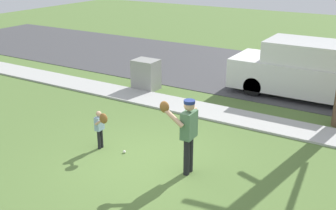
{
  "coord_description": "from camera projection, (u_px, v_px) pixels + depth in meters",
  "views": [
    {
      "loc": [
        4.84,
        -7.06,
        4.62
      ],
      "look_at": [
        -0.17,
        1.21,
        1.0
      ],
      "focal_mm": 43.73,
      "sensor_mm": 36.0,
      "label": 1
    }
  ],
  "objects": [
    {
      "name": "road_surface",
      "position": [
        267.0,
        74.0,
        16.5
      ],
      "size": [
        36.0,
        6.8,
        0.02
      ],
      "primitive_type": "cube",
      "color": "#424244",
      "rests_on": "ground"
    },
    {
      "name": "person_child",
      "position": [
        101.0,
        124.0,
        9.99
      ],
      "size": [
        0.45,
        0.39,
        1.04
      ],
      "rotation": [
        0.0,
        0.0,
        0.02
      ],
      "color": "black",
      "rests_on": "ground"
    },
    {
      "name": "ground_plane",
      "position": [
        212.0,
        114.0,
        12.42
      ],
      "size": [
        48.0,
        48.0,
        0.0
      ],
      "primitive_type": "plane",
      "color": "#567538"
    },
    {
      "name": "baseball",
      "position": [
        124.0,
        152.0,
        10.01
      ],
      "size": [
        0.07,
        0.07,
        0.07
      ],
      "primitive_type": "sphere",
      "color": "white",
      "rests_on": "ground"
    },
    {
      "name": "utility_cabinet",
      "position": [
        146.0,
        75.0,
        14.55
      ],
      "size": [
        0.87,
        0.69,
        1.07
      ],
      "primitive_type": "cube",
      "color": "gray",
      "rests_on": "ground"
    },
    {
      "name": "sidewalk_strip",
      "position": [
        213.0,
        112.0,
        12.49
      ],
      "size": [
        36.0,
        1.2,
        0.06
      ],
      "primitive_type": "cube",
      "color": "#B2B2AD",
      "rests_on": "ground"
    },
    {
      "name": "parked_van_white",
      "position": [
        308.0,
        71.0,
        13.65
      ],
      "size": [
        5.0,
        1.95,
        1.88
      ],
      "color": "silver",
      "rests_on": "road_surface"
    },
    {
      "name": "person_adult",
      "position": [
        187.0,
        128.0,
        8.77
      ],
      "size": [
        0.68,
        0.64,
        1.72
      ],
      "rotation": [
        0.0,
        0.0,
        -3.12
      ],
      "color": "black",
      "rests_on": "ground"
    }
  ]
}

